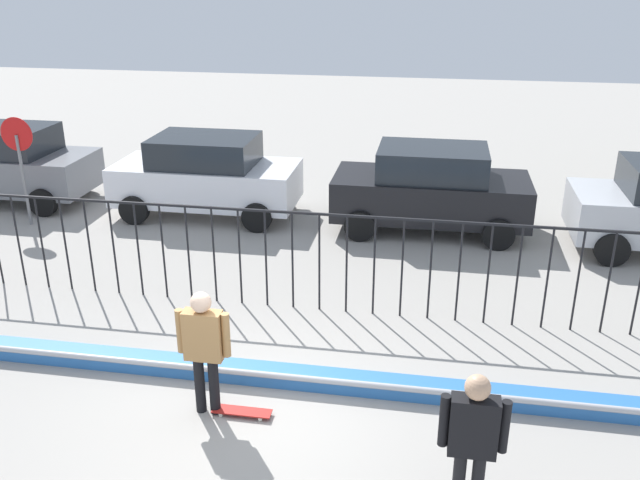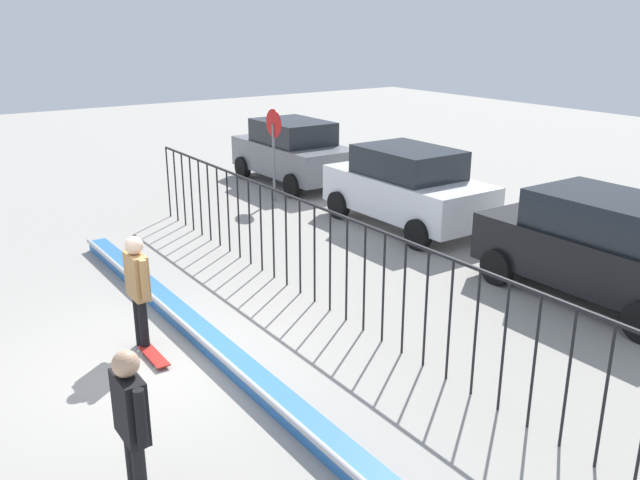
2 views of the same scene
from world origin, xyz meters
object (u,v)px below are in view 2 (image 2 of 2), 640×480
skateboarder (138,282)px  stop_sign (274,142)px  skateboard (154,356)px  parked_car_white (407,187)px  camera_operator (131,416)px  parked_car_black (602,246)px  parked_car_gray (293,152)px

skateboarder → stop_sign: bearing=144.4°
skateboard → parked_car_white: parked_car_white is taller
skateboard → skateboarder: bearing=178.4°
camera_operator → parked_car_white: bearing=-10.3°
parked_car_white → parked_car_black: bearing=2.7°
skateboard → parked_car_white: 8.15m
parked_car_gray → stop_sign: stop_sign is taller
skateboard → parked_car_black: (2.28, 7.39, 0.91)m
camera_operator → parked_car_black: 8.69m
camera_operator → parked_car_white: size_ratio=0.41×
skateboard → stop_sign: size_ratio=0.32×
skateboarder → camera_operator: 3.59m
skateboard → camera_operator: size_ratio=0.45×
parked_car_black → stop_sign: size_ratio=1.72×
parked_car_white → stop_sign: bearing=-155.9°
camera_operator → stop_sign: 12.22m
skateboarder → parked_car_gray: bearing=144.0°
camera_operator → stop_sign: size_ratio=0.71×
skateboarder → skateboard: bearing=7.3°
stop_sign → parked_car_gray: bearing=133.8°
parked_car_black → parked_car_gray: bearing=174.8°
skateboard → parked_car_black: 7.79m
parked_car_black → camera_operator: bearing=-89.8°
skateboard → camera_operator: (2.89, -1.28, 1.00)m
skateboard → parked_car_black: parked_car_black is taller
stop_sign → parked_car_white: bearing=20.0°
skateboard → parked_car_gray: size_ratio=0.19×
parked_car_black → stop_sign: (-9.10, -1.26, 0.64)m
parked_car_gray → parked_car_white: bearing=3.2°
parked_car_gray → stop_sign: size_ratio=1.72×
skateboarder → parked_car_white: bearing=116.9°
skateboarder → camera_operator: bearing=-12.6°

